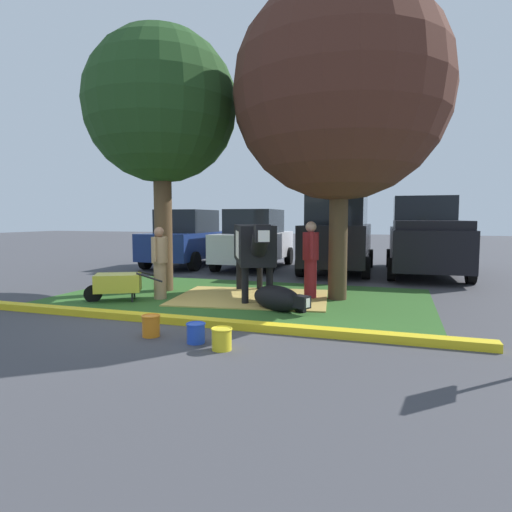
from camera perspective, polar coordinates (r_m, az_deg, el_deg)
name	(u,v)px	position (r m, az deg, el deg)	size (l,w,h in m)	color
ground_plane	(172,315)	(7.96, -11.05, -7.66)	(80.00, 80.00, 0.00)	#424247
grass_island	(241,297)	(9.47, -2.04, -5.47)	(7.89, 4.66, 0.02)	#2D5B23
curb_yellow	(188,321)	(7.23, -8.95, -8.42)	(9.09, 0.24, 0.12)	yellow
hay_bedding	(252,298)	(9.35, -0.58, -5.50)	(3.20, 2.40, 0.04)	tan
shade_tree_left	(161,107)	(10.71, -12.38, 18.56)	(3.49, 3.49, 6.04)	brown
shade_tree_right	(341,92)	(9.59, 11.07, 20.39)	(4.42, 4.42, 6.51)	#4C3823
cow_holstein	(254,245)	(9.30, -0.33, 1.50)	(1.68, 2.97, 1.62)	black
calf_lying	(278,299)	(8.09, 2.93, -5.63)	(1.30, 0.94, 0.48)	black
person_handler	(311,258)	(9.24, 7.19, -0.21)	(0.34, 0.51, 1.66)	maroon
person_visitor_near	(160,261)	(9.38, -12.56, -0.66)	(0.34, 0.53, 1.55)	#9E7F5B
wheelbarrow	(117,283)	(9.43, -17.84, -3.43)	(1.54, 1.12, 0.63)	gold
bucket_orange	(151,325)	(6.61, -13.65, -8.84)	(0.28, 0.28, 0.32)	orange
bucket_blue	(196,332)	(6.17, -7.92, -9.93)	(0.27, 0.27, 0.28)	blue
bucket_yellow	(222,338)	(5.82, -4.54, -10.75)	(0.29, 0.29, 0.29)	yellow
hatchback_white	(188,239)	(15.89, -8.96, 2.28)	(2.14, 4.46, 2.02)	navy
sedan_red	(255,240)	(15.00, -0.17, 2.18)	(2.14, 4.46, 2.02)	silver
suv_black	(338,232)	(14.17, 10.78, 3.07)	(2.24, 4.66, 2.52)	black
pickup_truck_black	(425,238)	(14.37, 21.34, 2.22)	(2.36, 5.46, 2.42)	black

